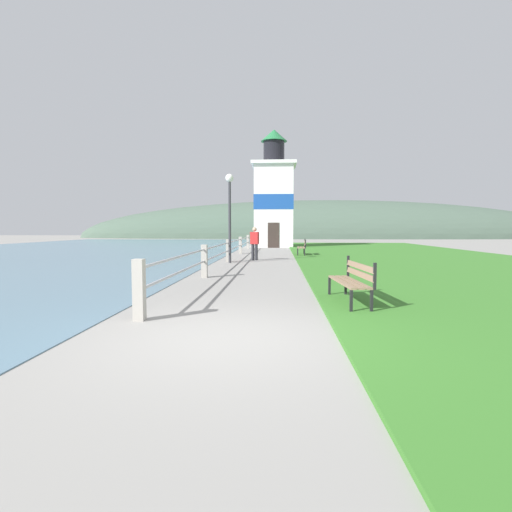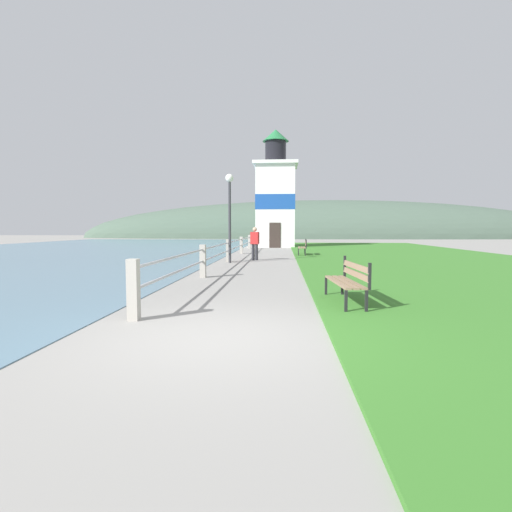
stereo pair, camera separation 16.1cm
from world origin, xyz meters
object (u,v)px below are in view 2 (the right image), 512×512
park_bench_midway (303,246)px  lamp_post (230,202)px  lighthouse (275,198)px  park_bench_near (349,279)px  person_strolling (255,242)px

park_bench_midway → lamp_post: bearing=56.5°
lighthouse → lamp_post: lighthouse is taller
park_bench_near → lighthouse: bearing=-90.4°
lighthouse → person_strolling: 14.33m
person_strolling → park_bench_near: bearing=-149.5°
park_bench_near → lighthouse: (-1.93, 25.16, 3.50)m
park_bench_near → park_bench_midway: (-0.16, 14.55, -0.00)m
park_bench_near → park_bench_midway: size_ratio=1.12×
person_strolling → lamp_post: 2.65m
lighthouse → person_strolling: size_ratio=5.98×
park_bench_near → lighthouse: lighthouse is taller
park_bench_near → person_strolling: bearing=-81.4°
park_bench_midway → lighthouse: (-1.78, 10.62, 3.50)m
lighthouse → person_strolling: bearing=-93.1°
park_bench_midway → lamp_post: 6.45m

